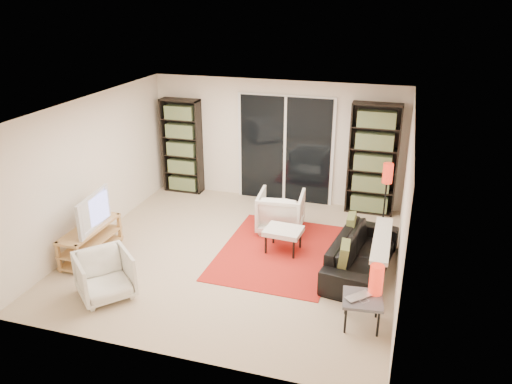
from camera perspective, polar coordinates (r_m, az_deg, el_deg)
floor at (r=8.10m, az=-2.32°, el=-7.15°), size 5.00×5.00×0.00m
wall_back at (r=9.86m, az=2.29°, el=5.82°), size 5.00×0.02×2.40m
wall_front at (r=5.52m, az=-11.01°, el=-8.24°), size 5.00×0.02×2.40m
wall_left at (r=8.70m, az=-18.25°, el=2.46°), size 0.02×5.00×2.40m
wall_right at (r=7.22m, az=16.65°, el=-1.30°), size 0.02×5.00×2.40m
ceiling at (r=7.25m, az=-2.61°, el=9.67°), size 5.00×5.00×0.02m
sliding_door at (r=9.83m, az=3.36°, el=4.83°), size 1.92×0.08×2.16m
bookshelf_left at (r=10.42m, az=-8.45°, el=5.19°), size 0.80×0.30×1.95m
bookshelf_right at (r=9.48m, az=13.23°, el=3.62°), size 0.90×0.30×2.10m
tv_stand at (r=8.37m, az=-18.35°, el=-5.30°), size 0.40×1.24×0.50m
tv at (r=8.15m, az=-18.67°, el=-2.07°), size 0.24×0.99×0.56m
rug at (r=8.18m, az=2.53°, el=-6.81°), size 1.86×2.48×0.01m
sofa at (r=7.70m, az=11.99°, el=-6.94°), size 1.02×2.00×0.56m
armchair_back at (r=8.75m, az=2.84°, el=-2.23°), size 0.83×0.85×0.72m
armchair_front at (r=7.23m, az=-16.90°, el=-9.12°), size 0.99×0.99×0.65m
ottoman at (r=8.05m, az=3.16°, el=-4.57°), size 0.61×0.52×0.40m
side_table at (r=6.50m, az=12.09°, el=-12.07°), size 0.54×0.54×0.40m
laptop at (r=6.43m, az=11.90°, el=-11.86°), size 0.40×0.40×0.03m
table_lamp at (r=6.50m, az=13.59°, el=-9.69°), size 0.18×0.18×0.39m
floor_lamp at (r=8.74m, az=14.74°, el=1.21°), size 0.19×0.19×1.26m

